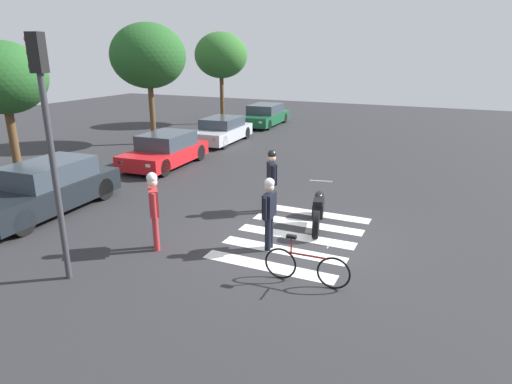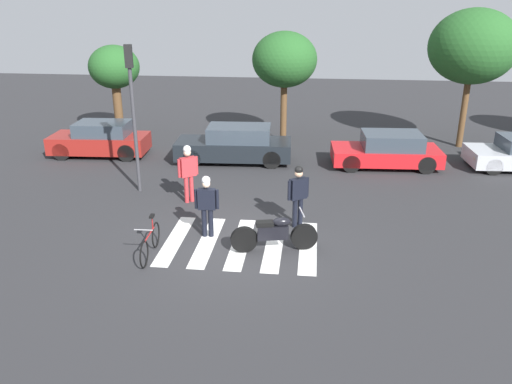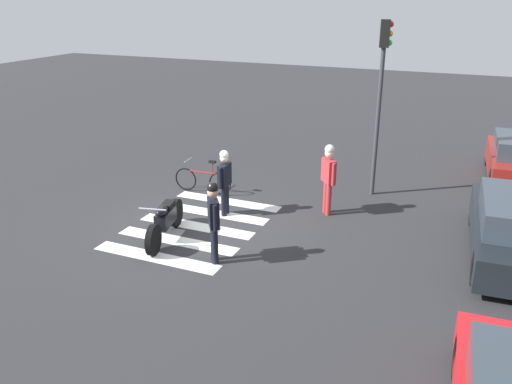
% 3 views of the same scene
% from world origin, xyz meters
% --- Properties ---
extents(ground_plane, '(60.00, 60.00, 0.00)m').
position_xyz_m(ground_plane, '(0.00, 0.00, 0.00)').
color(ground_plane, '#2B2B2D').
extents(police_motorcycle, '(2.24, 0.78, 1.07)m').
position_xyz_m(police_motorcycle, '(0.91, -0.30, 0.48)').
color(police_motorcycle, black).
rests_on(police_motorcycle, ground_plane).
extents(leaning_bicycle, '(0.46, 1.77, 1.00)m').
position_xyz_m(leaning_bicycle, '(-2.16, -0.97, 0.38)').
color(leaning_bicycle, black).
rests_on(leaning_bicycle, ground_plane).
extents(officer_on_foot, '(0.66, 0.23, 1.75)m').
position_xyz_m(officer_on_foot, '(-0.96, 0.33, 1.00)').
color(officer_on_foot, black).
rests_on(officer_on_foot, ground_plane).
extents(officer_by_motorcycle, '(0.58, 0.45, 1.83)m').
position_xyz_m(officer_by_motorcycle, '(1.46, 1.28, 1.06)').
color(officer_by_motorcycle, black).
rests_on(officer_by_motorcycle, ground_plane).
extents(pedestrian_bystander, '(0.56, 0.48, 1.88)m').
position_xyz_m(pedestrian_bystander, '(-2.06, 2.76, 1.10)').
color(pedestrian_bystander, '#B22D33').
rests_on(pedestrian_bystander, ground_plane).
extents(crosswalk_stripes, '(4.05, 3.05, 0.01)m').
position_xyz_m(crosswalk_stripes, '(0.00, 0.00, 0.00)').
color(crosswalk_stripes, silver).
rests_on(crosswalk_stripes, ground_plane).
extents(car_black_suv, '(4.60, 1.96, 1.45)m').
position_xyz_m(car_black_suv, '(-1.25, 7.17, 0.69)').
color(car_black_suv, black).
rests_on(car_black_suv, ground_plane).
extents(car_red_convertible, '(4.17, 2.07, 1.32)m').
position_xyz_m(car_red_convertible, '(4.67, 7.27, 0.63)').
color(car_red_convertible, black).
rests_on(car_red_convertible, ground_plane).
extents(car_silver_sedan, '(4.22, 2.04, 1.25)m').
position_xyz_m(car_silver_sedan, '(9.88, 7.56, 0.60)').
color(car_silver_sedan, black).
rests_on(car_silver_sedan, ground_plane).
extents(car_green_compact, '(4.63, 2.13, 1.29)m').
position_xyz_m(car_green_compact, '(15.82, 7.72, 0.61)').
color(car_green_compact, black).
rests_on(car_green_compact, ground_plane).
extents(traffic_light_pole, '(0.29, 0.35, 4.80)m').
position_xyz_m(traffic_light_pole, '(-3.97, 3.56, 3.18)').
color(traffic_light_pole, '#38383D').
rests_on(traffic_light_pole, ground_plane).
extents(street_tree_mid, '(2.81, 2.81, 4.83)m').
position_xyz_m(street_tree_mid, '(0.44, 10.51, 3.61)').
color(street_tree_mid, brown).
rests_on(street_tree_mid, ground_plane).
extents(street_tree_far, '(3.60, 3.60, 5.78)m').
position_xyz_m(street_tree_far, '(8.19, 10.51, 4.24)').
color(street_tree_far, brown).
rests_on(street_tree_far, ground_plane).
extents(street_tree_end, '(3.27, 3.27, 5.62)m').
position_xyz_m(street_tree_end, '(15.41, 10.51, 4.21)').
color(street_tree_end, brown).
rests_on(street_tree_end, ground_plane).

